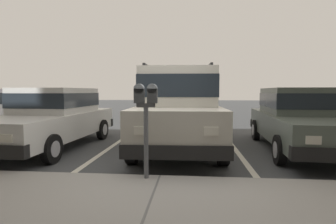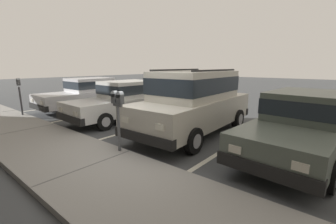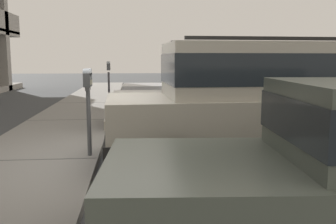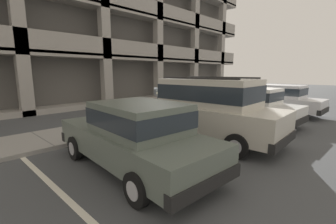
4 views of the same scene
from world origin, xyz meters
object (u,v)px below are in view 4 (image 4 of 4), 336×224
(silver_suv, at_px, (208,107))
(blue_coupe, at_px, (278,99))
(parking_meter_far, at_px, (233,90))
(red_sedan, at_px, (135,134))
(dark_hatchback, at_px, (248,104))
(parking_meter_near, at_px, (158,96))

(silver_suv, height_order, blue_coupe, silver_suv)
(silver_suv, distance_m, blue_coupe, 6.36)
(silver_suv, bearing_deg, parking_meter_far, 20.22)
(parking_meter_far, bearing_deg, red_sedan, -163.91)
(silver_suv, xyz_separation_m, dark_hatchback, (3.25, 0.14, -0.27))
(silver_suv, distance_m, parking_meter_far, 7.29)
(parking_meter_near, bearing_deg, silver_suv, -97.64)
(red_sedan, xyz_separation_m, parking_meter_near, (3.36, 2.78, 0.38))
(red_sedan, distance_m, parking_meter_near, 4.38)
(red_sedan, distance_m, dark_hatchback, 6.25)
(dark_hatchback, relative_size, parking_meter_near, 3.13)
(dark_hatchback, distance_m, blue_coupe, 3.11)
(silver_suv, xyz_separation_m, parking_meter_far, (6.76, 2.73, 0.03))
(red_sedan, bearing_deg, parking_meter_far, 20.10)
(parking_meter_far, bearing_deg, dark_hatchback, -143.60)
(red_sedan, height_order, blue_coupe, same)
(silver_suv, height_order, parking_meter_near, silver_suv)
(parking_meter_near, bearing_deg, blue_coupe, -24.69)
(silver_suv, xyz_separation_m, parking_meter_near, (0.36, 2.70, 0.11))
(red_sedan, height_order, dark_hatchback, same)
(silver_suv, distance_m, dark_hatchback, 3.26)
(silver_suv, height_order, parking_meter_far, silver_suv)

